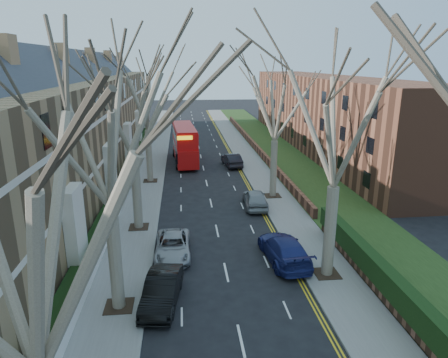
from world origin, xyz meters
name	(u,v)px	position (x,y,z in m)	size (l,w,h in m)	color
pavement_left	(154,157)	(-6.00, 39.00, 0.06)	(3.00, 102.00, 0.12)	slate
pavement_right	(246,155)	(6.00, 39.00, 0.06)	(3.00, 102.00, 0.12)	slate
terrace_left	(72,125)	(-13.65, 31.00, 5.53)	(9.70, 78.00, 13.60)	#93714B
flats_right	(323,112)	(17.46, 43.00, 4.98)	(13.97, 54.00, 10.00)	brown
wall_hedge_right	(422,321)	(7.70, 2.00, 1.12)	(0.70, 24.00, 1.80)	brown
front_wall_left	(134,169)	(-7.65, 31.00, 0.62)	(0.30, 78.00, 1.00)	white
grass_verge_right	(280,153)	(10.50, 39.00, 0.15)	(6.00, 102.00, 0.06)	#203914
tree_left_near	(12,215)	(-5.70, -4.00, 8.93)	(9.80, 9.80, 13.73)	#706250
tree_left_mid	(103,117)	(-5.70, 6.00, 9.56)	(10.50, 10.50, 14.71)	#706250
tree_left_far	(131,102)	(-5.70, 16.00, 9.24)	(10.15, 10.15, 14.22)	#706250
tree_left_dist	(145,87)	(-5.70, 28.00, 9.56)	(10.50, 10.50, 14.71)	#706250
tree_right_mid	(340,108)	(5.70, 8.00, 9.56)	(10.50, 10.50, 14.71)	#706250
tree_right_far	(276,94)	(5.70, 22.00, 9.24)	(10.15, 10.15, 14.22)	#706250
double_decker_bus	(185,145)	(-2.06, 36.04, 2.13)	(3.16, 10.47, 4.35)	#BA0E0D
car_left_mid	(162,290)	(-3.57, 6.22, 0.75)	(1.59, 4.56, 1.50)	black
car_left_far	(173,246)	(-3.11, 11.42, 0.66)	(2.19, 4.75, 1.32)	#999A9E
car_right_near	(284,249)	(3.70, 10.03, 0.79)	(2.21, 5.44, 1.58)	navy
car_right_mid	(255,198)	(3.63, 19.56, 0.78)	(1.84, 4.56, 1.56)	gray
car_right_far	(232,160)	(3.39, 33.50, 0.77)	(1.63, 4.67, 1.54)	black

